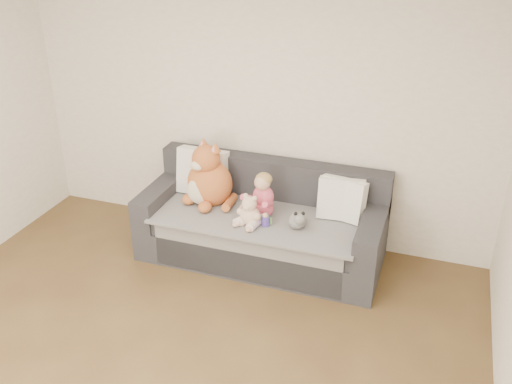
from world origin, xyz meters
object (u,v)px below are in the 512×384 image
Objects in this scene: sofa at (263,226)px; toddler at (261,200)px; plush_cat at (208,180)px; teddy_bear at (249,213)px; sippy_cup at (266,219)px.

sofa is 0.36m from toddler.
plush_cat is 0.57m from teddy_bear.
toddler is 0.19m from sippy_cup.
plush_cat is (-0.54, 0.11, 0.06)m from toddler.
toddler is (0.02, -0.13, 0.34)m from sofa.
plush_cat reaches higher than toddler.
teddy_bear is (-0.05, -0.16, -0.06)m from toddler.
sofa is at bearing 117.40° from toddler.
teddy_bear is 0.15m from sippy_cup.
sofa is 0.36m from sippy_cup.
sofa is at bearing 113.47° from sippy_cup.
sippy_cup is at bearing -66.53° from sofa.
toddler is at bearing 85.13° from teddy_bear.
sippy_cup is at bearing 4.12° from plush_cat.
toddler is 0.56m from plush_cat.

